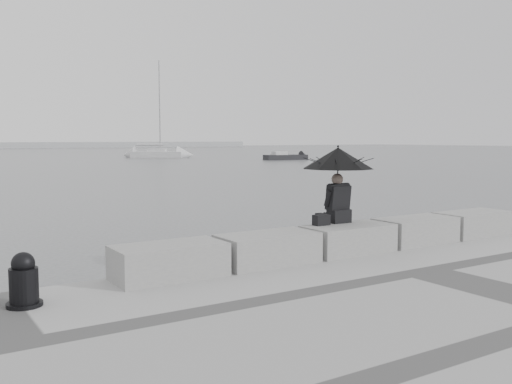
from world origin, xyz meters
TOP-DOWN VIEW (x-y plane):
  - ground at (0.00, 0.00)m, footprint 360.00×360.00m
  - stone_block_far_left at (-3.40, -0.45)m, footprint 1.60×0.80m
  - stone_block_left at (-1.70, -0.45)m, footprint 1.60×0.80m
  - stone_block_centre at (0.00, -0.45)m, footprint 1.60×0.80m
  - stone_block_right at (1.70, -0.45)m, footprint 1.60×0.80m
  - stone_block_far_right at (3.40, -0.45)m, footprint 1.60×0.80m
  - seated_person at (0.05, -0.10)m, footprint 1.29×1.29m
  - bag at (-0.42, -0.21)m, footprint 0.29×0.16m
  - mooring_bollard at (-5.43, -0.81)m, footprint 0.42×0.42m
  - sailboat_right at (23.16, 63.65)m, footprint 6.95×5.79m
  - small_motorboat at (33.10, 47.98)m, footprint 5.50×2.27m

SIDE VIEW (x-z plane):
  - ground at x=0.00m, z-range 0.00..0.00m
  - small_motorboat at x=33.10m, z-range -0.23..0.87m
  - sailboat_right at x=23.16m, z-range -5.91..6.99m
  - stone_block_far_left at x=-3.40m, z-range 0.50..1.00m
  - stone_block_left at x=-1.70m, z-range 0.50..1.00m
  - stone_block_centre at x=0.00m, z-range 0.50..1.00m
  - stone_block_right at x=1.70m, z-range 0.50..1.00m
  - stone_block_far_right at x=3.40m, z-range 0.50..1.00m
  - mooring_bollard at x=-5.43m, z-range 0.45..1.11m
  - bag at x=-0.42m, z-range 1.00..1.18m
  - seated_person at x=0.05m, z-range 1.33..2.72m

